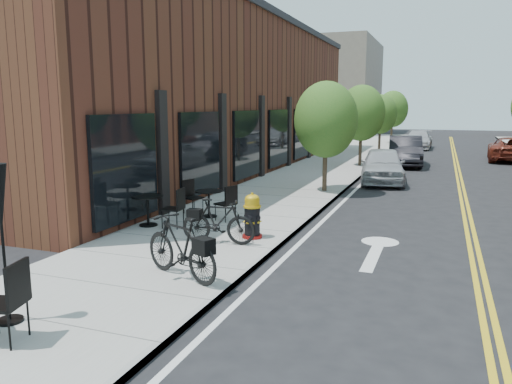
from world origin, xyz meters
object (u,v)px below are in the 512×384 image
at_px(parked_car_c, 418,140).
at_px(fire_hydrant, 252,216).
at_px(parked_car_far, 510,149).
at_px(bicycle_left, 181,247).
at_px(patio_umbrella, 0,210).
at_px(parked_car_b, 405,151).
at_px(bicycle_right, 218,221).
at_px(bistro_set_c, 209,200).
at_px(bistro_set_b, 148,206).
at_px(parked_car_a, 383,165).

bearing_deg(parked_car_c, fire_hydrant, -93.23).
bearing_deg(parked_car_far, bicycle_left, 75.30).
distance_m(fire_hydrant, patio_umbrella, 5.72).
relative_size(patio_umbrella, parked_car_b, 0.48).
relative_size(fire_hydrant, bicycle_left, 0.56).
xyz_separation_m(patio_umbrella, parked_car_b, (3.75, 21.95, -0.95)).
height_order(parked_car_b, parked_car_c, parked_car_b).
xyz_separation_m(patio_umbrella, parked_car_c, (3.92, 32.77, -1.06)).
height_order(bicycle_right, bistro_set_c, bicycle_right).
height_order(bistro_set_b, parked_car_far, parked_car_far).
height_order(bicycle_left, bicycle_right, bicycle_left).
xyz_separation_m(bicycle_right, patio_umbrella, (-1.06, -4.67, 1.09)).
xyz_separation_m(fire_hydrant, patio_umbrella, (-1.58, -5.38, 1.10)).
relative_size(bistro_set_b, bistro_set_c, 1.05).
height_order(bistro_set_b, parked_car_c, parked_car_c).
bearing_deg(patio_umbrella, parked_car_b, 80.29).
relative_size(bistro_set_b, parked_car_a, 0.44).
height_order(bistro_set_b, parked_car_a, parked_car_a).
bearing_deg(parked_car_b, fire_hydrant, -102.89).
relative_size(fire_hydrant, bistro_set_c, 0.59).
distance_m(bicycle_left, bistro_set_b, 4.09).
distance_m(patio_umbrella, parked_car_b, 22.29).
height_order(fire_hydrant, bistro_set_c, fire_hydrant).
bearing_deg(bicycle_left, bicycle_right, -148.89).
bearing_deg(bistro_set_b, bicycle_right, -25.53).
xyz_separation_m(bicycle_right, parked_car_b, (2.69, 17.28, 0.15)).
distance_m(bistro_set_b, parked_car_a, 11.08).
xyz_separation_m(patio_umbrella, parked_car_far, (9.14, 26.20, -1.04)).
distance_m(bicycle_left, patio_umbrella, 2.98).
relative_size(bicycle_right, parked_car_c, 0.37).
height_order(bistro_set_c, parked_car_b, parked_car_b).
bearing_deg(parked_car_a, parked_car_far, 53.86).
bearing_deg(fire_hydrant, bistro_set_c, 155.39).
relative_size(fire_hydrant, parked_car_a, 0.25).
xyz_separation_m(bicycle_right, parked_car_far, (8.08, 21.53, 0.05)).
height_order(bicycle_left, parked_car_far, parked_car_far).
distance_m(bistro_set_b, bistro_set_c, 1.75).
relative_size(fire_hydrant, parked_car_far, 0.22).
relative_size(parked_car_a, parked_car_c, 0.93).
bearing_deg(bicycle_left, bistro_set_c, -136.73).
xyz_separation_m(bicycle_right, parked_car_c, (2.85, 28.10, 0.03)).
height_order(bistro_set_c, parked_car_a, parked_car_a).
relative_size(bicycle_left, patio_umbrella, 0.84).
bearing_deg(patio_umbrella, bistro_set_b, 102.97).
height_order(patio_umbrella, parked_car_a, patio_umbrella).
bearing_deg(parked_car_b, bicycle_right, -104.26).
xyz_separation_m(bistro_set_b, parked_car_far, (10.42, 20.65, 0.06)).
xyz_separation_m(fire_hydrant, bicycle_right, (-0.52, -0.71, 0.01)).
height_order(bicycle_right, parked_car_far, parked_car_far).
height_order(bicycle_left, parked_car_a, parked_car_a).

